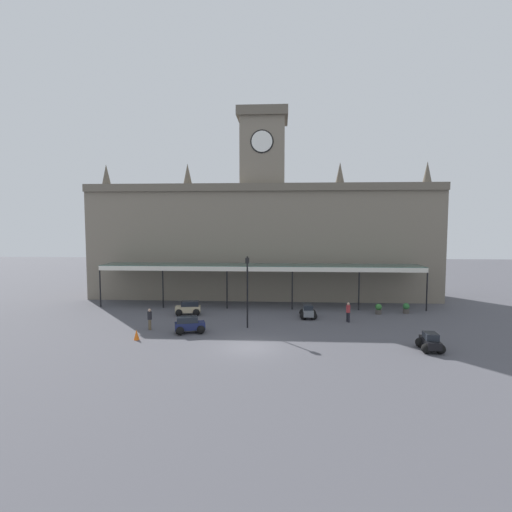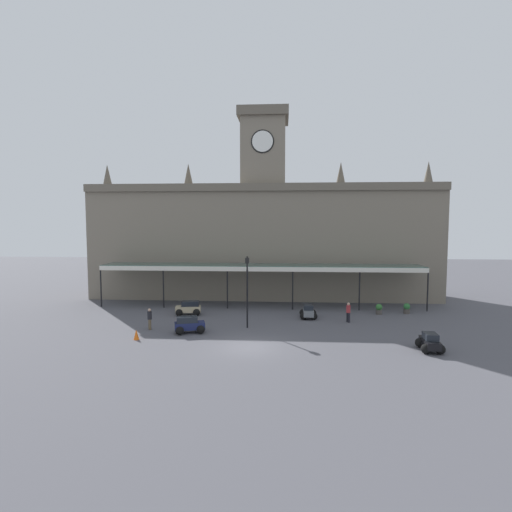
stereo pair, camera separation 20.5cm
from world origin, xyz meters
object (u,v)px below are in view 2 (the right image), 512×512
Objects in this scene: traffic_cone at (136,335)px; car_grey_sedan at (308,312)px; car_black_sedan at (430,343)px; car_navy_estate at (189,326)px; pedestrian_beside_cars at (348,312)px; victorian_lamppost at (247,284)px; car_beige_estate at (189,309)px; planter_near_kerb at (407,308)px; pedestrian_near_entrance at (150,318)px; planter_forecourt_centre at (379,309)px.

car_grey_sedan is at bearing 30.58° from traffic_cone.
car_black_sedan is at bearing -49.77° from car_grey_sedan.
car_navy_estate is 13.31m from pedestrian_beside_cars.
traffic_cone is (-12.72, -7.51, -0.14)m from car_grey_sedan.
car_black_sedan is 0.36× the size of victorian_lamppost.
pedestrian_beside_cars is at bearing -7.10° from car_beige_estate.
planter_near_kerb is (1.83, 11.11, -0.01)m from car_black_sedan.
pedestrian_near_entrance is at bearing -167.74° from pedestrian_beside_cars.
traffic_cone is 0.77× the size of planter_near_kerb.
car_grey_sedan is 2.14× the size of planter_near_kerb.
traffic_cone is at bearing -153.40° from victorian_lamppost.
planter_near_kerb is (21.86, 7.14, -0.42)m from pedestrian_near_entrance.
car_beige_estate is 1.41× the size of pedestrian_beside_cars.
car_grey_sedan is at bearing 36.03° from victorian_lamppost.
car_black_sedan is 10.65m from planter_forecourt_centre.
pedestrian_near_entrance is at bearing -172.02° from victorian_lamppost.
traffic_cone is at bearing -91.18° from pedestrian_near_entrance.
car_black_sedan reaches higher than planter_forecourt_centre.
pedestrian_near_entrance is 1.00× the size of pedestrian_beside_cars.
car_navy_estate is 1.45× the size of pedestrian_beside_cars.
traffic_cone is (-7.65, -3.83, -3.14)m from victorian_lamppost.
car_black_sedan is at bearing -3.42° from traffic_cone.
car_beige_estate is at bearing 144.04° from victorian_lamppost.
victorian_lamppost is (7.59, 1.06, 2.60)m from pedestrian_near_entrance.
planter_near_kerb is (9.20, 2.39, -0.01)m from car_grey_sedan.
planter_forecourt_centre is at bearing 24.89° from car_navy_estate.
car_black_sedan is 1.25× the size of pedestrian_beside_cars.
car_beige_estate is at bearing 103.61° from car_navy_estate.
pedestrian_near_entrance and pedestrian_beside_cars have the same top height.
pedestrian_near_entrance is at bearing -161.91° from planter_near_kerb.
car_black_sedan is at bearing -85.63° from planter_forecourt_centre.
pedestrian_beside_cars is at bearing -21.40° from car_grey_sedan.
car_navy_estate is at bearing 169.05° from car_black_sedan.
pedestrian_near_entrance is 16.31m from pedestrian_beside_cars.
car_navy_estate reaches higher than car_grey_sedan.
pedestrian_beside_cars is 1.74× the size of planter_near_kerb.
victorian_lamppost is at bearing -35.96° from car_beige_estate.
pedestrian_beside_cars is at bearing 12.26° from pedestrian_near_entrance.
pedestrian_beside_cars reaches higher than planter_forecourt_centre.
car_navy_estate is 5.50m from victorian_lamppost.
pedestrian_near_entrance is (-3.31, 0.73, 0.34)m from car_navy_estate.
car_black_sedan is at bearing -99.36° from planter_near_kerb.
car_beige_estate is 1.41× the size of pedestrian_near_entrance.
victorian_lamppost is 15.80m from planter_near_kerb.
car_grey_sedan is (9.35, 5.48, -0.06)m from car_navy_estate.
car_black_sedan is 20.42m from pedestrian_near_entrance.
car_beige_estate is 20.35m from car_black_sedan.
traffic_cone is at bearing -148.86° from car_navy_estate.
car_grey_sedan is 3.54m from pedestrian_beside_cars.
planter_forecourt_centre is (11.62, 5.58, -3.02)m from victorian_lamppost.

